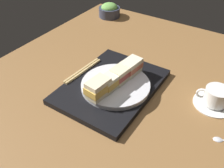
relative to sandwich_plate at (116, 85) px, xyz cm
name	(u,v)px	position (x,y,z in cm)	size (l,w,h in cm)	color
ground_plane	(102,101)	(5.19, -2.07, -4.36)	(140.00, 100.00, 3.00)	brown
serving_tray	(111,86)	(-0.49, -2.40, -1.82)	(38.30, 28.46, 2.09)	black
sandwich_plate	(116,85)	(0.00, 0.00, 0.00)	(23.85, 23.85, 1.54)	silver
sandwich_nearmost	(131,67)	(-8.30, 1.33, 3.39)	(8.26, 5.99, 5.24)	#EFE5C1
sandwich_inner_near	(121,74)	(-2.77, 0.44, 3.29)	(8.58, 5.82, 5.05)	beige
sandwich_inner_far	(110,82)	(2.77, -0.44, 3.14)	(8.17, 6.03, 4.74)	#EFE5C1
sandwich_farmost	(98,88)	(8.30, -1.33, 3.74)	(8.66, 6.16, 5.93)	beige
salad_bowl	(109,10)	(-52.08, -37.12, 0.59)	(11.44, 11.44, 7.49)	#33384C
chopsticks_pair	(83,70)	(-1.04, -15.27, -0.42)	(18.82, 2.96, 0.70)	tan
coffee_cup	(215,98)	(-12.29, 30.72, -0.10)	(13.55, 13.55, 6.33)	white
teaspoon	(223,140)	(1.52, 37.30, -2.51)	(4.47, 9.92, 0.80)	silver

